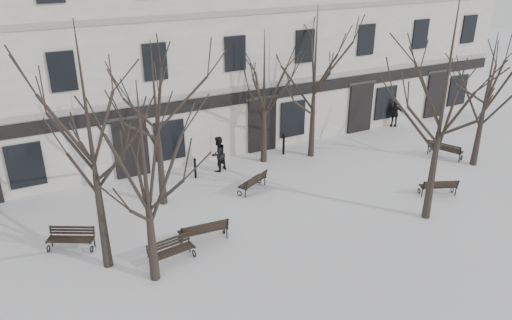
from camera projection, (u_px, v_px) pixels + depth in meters
ground at (277, 237)px, 19.13m from camera, size 100.00×100.00×0.00m
building at (164, 38)px, 27.45m from camera, size 40.40×10.20×11.40m
tree_0 at (88, 123)px, 15.35m from camera, size 5.91×5.91×8.44m
tree_1 at (144, 163)px, 15.09m from camera, size 4.79×4.79×6.84m
tree_2 at (446, 86)px, 18.29m from camera, size 6.21×6.21×8.87m
tree_3 at (488, 85)px, 23.67m from camera, size 4.65×4.65×6.64m
tree_4 at (156, 106)px, 19.86m from camera, size 4.91×4.91×7.02m
tree_5 at (264, 82)px, 24.05m from camera, size 4.69×4.69×6.70m
tree_6 at (315, 65)px, 24.45m from camera, size 5.40×5.40×7.71m
bench_0 at (171, 250)px, 17.54m from camera, size 1.71×0.82×0.83m
bench_1 at (204, 230)px, 18.66m from camera, size 1.89×0.81×0.93m
bench_2 at (439, 186)px, 22.11m from camera, size 1.69×1.16×0.81m
bench_3 at (71, 238)px, 18.26m from camera, size 1.75×1.32×0.85m
bench_4 at (253, 182)px, 22.53m from camera, size 1.69×1.28×0.82m
bench_5 at (445, 149)px, 25.96m from camera, size 1.25×1.82×0.88m
bollard_a at (195, 167)px, 23.70m from camera, size 0.13×0.13×1.03m
bollard_b at (284, 143)px, 26.30m from camera, size 0.15×0.15×1.18m
pedestrian_b at (219, 171)px, 24.68m from camera, size 1.07×0.97×1.79m
pedestrian_c at (394, 127)px, 30.50m from camera, size 1.03×0.81×1.64m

